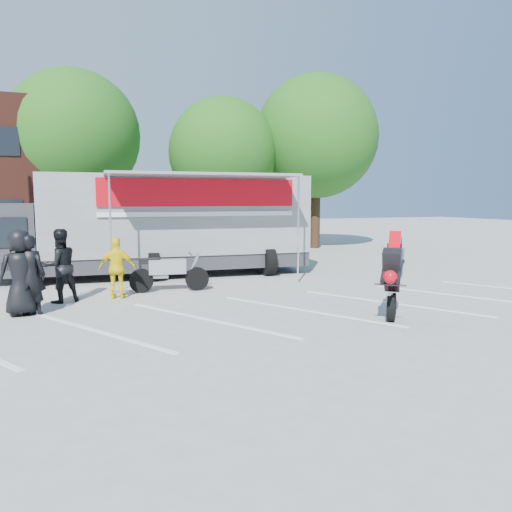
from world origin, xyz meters
TOP-DOWN VIEW (x-y plane):
  - ground at (0.00, 0.00)m, footprint 100.00×100.00m
  - parking_bay_lines at (0.00, 1.00)m, footprint 18.09×13.33m
  - tree_left at (-2.00, 16.00)m, footprint 6.12×6.12m
  - tree_mid at (5.00, 15.00)m, footprint 5.44×5.44m
  - tree_right at (10.00, 14.50)m, footprint 6.46×6.46m
  - transporter_truck at (0.54, 7.62)m, footprint 11.04×5.86m
  - parked_motorcycle at (0.10, 4.61)m, footprint 2.37×1.05m
  - stunt_bike_rider at (4.29, -0.08)m, footprint 1.78×1.87m
  - spectator_leather_a at (-3.60, 2.92)m, footprint 1.10×0.87m
  - spectator_leather_b at (-3.41, 2.87)m, footprint 0.76×0.59m
  - spectator_leather_c at (-2.79, 4.13)m, footprint 1.11×0.99m
  - spectator_hivis at (-1.38, 4.11)m, footprint 1.02×0.65m

SIDE VIEW (x-z plane):
  - ground at x=0.00m, z-range 0.00..0.00m
  - transporter_truck at x=0.54m, z-range -1.71..1.71m
  - parked_motorcycle at x=0.10m, z-range -0.60..0.60m
  - stunt_bike_rider at x=4.29m, z-range -1.03..1.03m
  - parking_bay_lines at x=0.00m, z-range 0.00..0.01m
  - spectator_hivis at x=-1.38m, z-range 0.00..1.62m
  - spectator_leather_b at x=-3.41m, z-range 0.00..1.84m
  - spectator_leather_c at x=-2.79m, z-range 0.00..1.88m
  - spectator_leather_a at x=-3.60m, z-range 0.00..1.96m
  - tree_mid at x=5.00m, z-range 1.10..8.78m
  - tree_left at x=-2.00m, z-range 1.25..9.89m
  - tree_right at x=10.00m, z-range 1.32..10.44m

